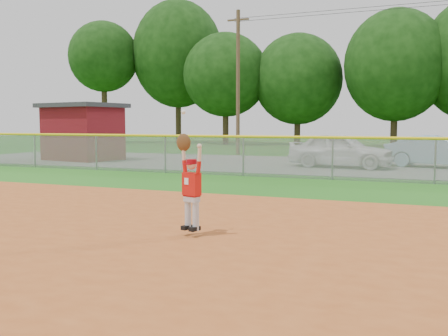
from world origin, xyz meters
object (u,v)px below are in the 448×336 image
at_px(car_white_a, 341,150).
at_px(car_blue, 436,152).
at_px(ballplayer, 190,182).
at_px(utility_shed, 83,131).

bearing_deg(car_white_a, car_blue, -62.16).
xyz_separation_m(car_white_a, ballplayer, (-0.29, -14.79, 0.17)).
distance_m(utility_shed, ballplayer, 19.55).
bearing_deg(ballplayer, car_white_a, 88.88).
height_order(car_white_a, utility_shed, utility_shed).
height_order(car_blue, utility_shed, utility_shed).
distance_m(car_white_a, car_blue, 4.25).
distance_m(car_white_a, utility_shed, 13.62).
bearing_deg(car_blue, utility_shed, 109.08).
height_order(utility_shed, ballplayer, utility_shed).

